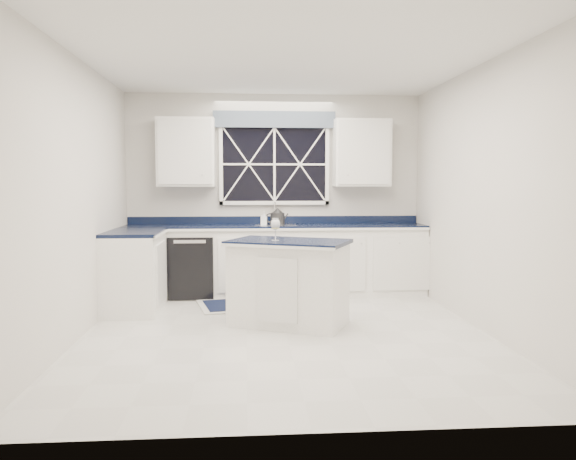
{
  "coord_description": "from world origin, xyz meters",
  "views": [
    {
      "loc": [
        -0.39,
        -5.47,
        1.5
      ],
      "look_at": [
        0.05,
        0.4,
        1.0
      ],
      "focal_mm": 35.0,
      "sensor_mm": 36.0,
      "label": 1
    }
  ],
  "objects": [
    {
      "name": "back_wall",
      "position": [
        0.0,
        2.25,
        1.35
      ],
      "size": [
        4.0,
        0.1,
        2.7
      ],
      "primitive_type": "cube",
      "color": "silver",
      "rests_on": "ground"
    },
    {
      "name": "upper_cabinets",
      "position": [
        0.0,
        2.08,
        1.9
      ],
      "size": [
        3.1,
        0.34,
        0.9
      ],
      "color": "white",
      "rests_on": "ground"
    },
    {
      "name": "faucet",
      "position": [
        0.0,
        2.14,
        1.1
      ],
      "size": [
        0.05,
        0.2,
        0.3
      ],
      "color": "silver",
      "rests_on": "countertop"
    },
    {
      "name": "window",
      "position": [
        0.0,
        2.2,
        1.83
      ],
      "size": [
        1.65,
        0.09,
        1.26
      ],
      "color": "black",
      "rests_on": "ground"
    },
    {
      "name": "kettle",
      "position": [
        0.03,
        2.05,
        1.04
      ],
      "size": [
        0.32,
        0.21,
        0.22
      ],
      "rotation": [
        0.0,
        0.0,
        0.1
      ],
      "color": "#29292C",
      "rests_on": "countertop"
    },
    {
      "name": "ground",
      "position": [
        0.0,
        0.0,
        0.0
      ],
      "size": [
        4.5,
        4.5,
        0.0
      ],
      "primitive_type": "plane",
      "color": "beige",
      "rests_on": "ground"
    },
    {
      "name": "rug",
      "position": [
        -0.31,
        1.35,
        0.01
      ],
      "size": [
        1.45,
        1.05,
        0.02
      ],
      "rotation": [
        0.0,
        0.0,
        0.21
      ],
      "color": "#B6B6B1",
      "rests_on": "ground"
    },
    {
      "name": "countertop",
      "position": [
        0.0,
        1.95,
        0.92
      ],
      "size": [
        3.98,
        0.64,
        0.04
      ],
      "primitive_type": "cube",
      "color": "black",
      "rests_on": "base_cabinets"
    },
    {
      "name": "dishwasher",
      "position": [
        -1.1,
        1.95,
        0.41
      ],
      "size": [
        0.6,
        0.58,
        0.82
      ],
      "primitive_type": "cube",
      "color": "black",
      "rests_on": "ground"
    },
    {
      "name": "base_cabinets",
      "position": [
        -0.33,
        1.78,
        0.45
      ],
      "size": [
        3.99,
        1.6,
        0.9
      ],
      "color": "white",
      "rests_on": "ground"
    },
    {
      "name": "wine_glass",
      "position": [
        -0.09,
        0.32,
        1.06
      ],
      "size": [
        0.1,
        0.1,
        0.23
      ],
      "color": "silver",
      "rests_on": "island"
    },
    {
      "name": "soap_bottle",
      "position": [
        -0.15,
        2.05,
        1.03
      ],
      "size": [
        0.09,
        0.09,
        0.18
      ],
      "primitive_type": "imported",
      "rotation": [
        0.0,
        0.0,
        -0.15
      ],
      "color": "silver",
      "rests_on": "countertop"
    },
    {
      "name": "island",
      "position": [
        0.06,
        0.35,
        0.45
      ],
      "size": [
        1.4,
        1.16,
        0.9
      ],
      "rotation": [
        0.0,
        0.0,
        -0.43
      ],
      "color": "white",
      "rests_on": "ground"
    }
  ]
}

